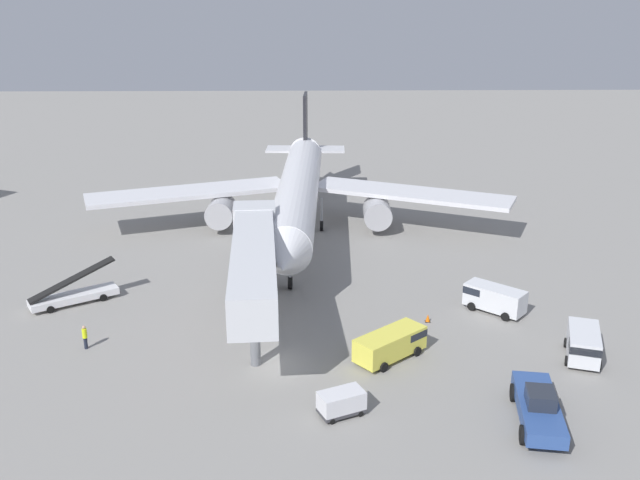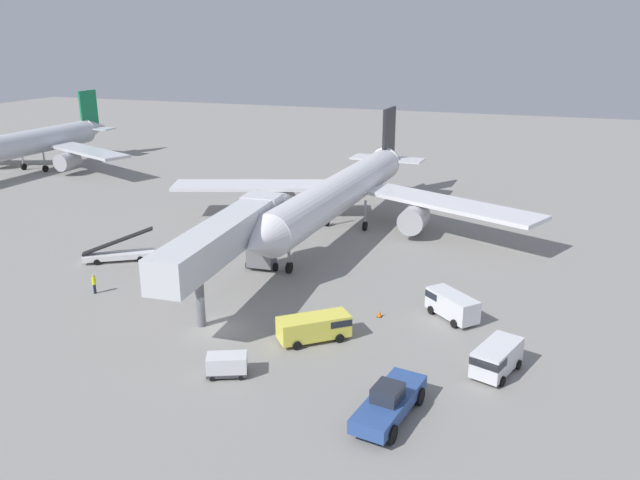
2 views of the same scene
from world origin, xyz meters
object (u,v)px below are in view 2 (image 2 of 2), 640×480
Objects in this scene: service_van_rear_right at (451,304)px; service_van_far_center at (316,326)px; airplane_at_gate at (345,191)px; airplane_background at (29,144)px; baggage_cart_near_right at (227,364)px; service_van_far_right at (496,358)px; ground_crew_worker_foreground at (94,283)px; pushback_tug at (389,402)px; belt_loader_truck at (119,253)px; safety_cone_alpha at (380,313)px; jet_bridge at (230,237)px.

service_van_rear_right reaches higher than service_van_far_center.
service_van_rear_right is at bearing -52.62° from airplane_at_gate.
baggage_cart_near_right is at bearing -37.92° from airplane_background.
baggage_cart_near_right is at bearing -159.26° from service_van_far_right.
ground_crew_worker_foreground is at bearing -41.83° from airplane_background.
service_van_far_right is 1.59× the size of baggage_cart_near_right.
pushback_tug is 1.04× the size of belt_loader_truck.
pushback_tug is 88.33m from airplane_background.
service_van_rear_right is 11.52m from service_van_far_center.
safety_cone_alpha is at bearing -65.53° from airplane_at_gate.
service_van_rear_right is (18.55, 2.18, -4.34)m from jet_bridge.
safety_cone_alpha is (24.93, 3.80, -0.64)m from ground_crew_worker_foreground.
service_van_far_right is at bearing -3.70° from ground_crew_worker_foreground.
pushback_tug is 15.39m from service_van_rear_right.
airplane_at_gate reaches higher than service_van_far_right.
belt_loader_truck is 1.44× the size of service_van_rear_right.
ground_crew_worker_foreground is at bearing 153.97° from baggage_cart_near_right.
service_van_rear_right is at bearing 39.49° from service_van_far_center.
airplane_background is at bearing 166.92° from airplane_at_gate.
service_van_rear_right reaches higher than safety_cone_alpha.
baggage_cart_near_right is (20.90, -16.44, 0.07)m from belt_loader_truck.
airplane_background is at bearing 142.22° from belt_loader_truck.
jet_bridge is 4.38× the size of service_van_rear_right.
service_van_far_center is 6.57m from safety_cone_alpha.
service_van_far_center is 21.53m from ground_crew_worker_foreground.
jet_bridge reaches higher than safety_cone_alpha.
baggage_cart_near_right is 1.70× the size of ground_crew_worker_foreground.
service_van_rear_right is 7.60× the size of safety_cone_alpha.
service_van_rear_right is 30.87m from ground_crew_worker_foreground.
pushback_tug reaches higher than service_van_far_center.
pushback_tug is at bearing -94.92° from service_van_rear_right.
airplane_at_gate is 74.08× the size of safety_cone_alpha.
jet_bridge is 3.05× the size of belt_loader_truck.
service_van_rear_right is 1.56× the size of baggage_cart_near_right.
pushback_tug reaches higher than safety_cone_alpha.
pushback_tug is 1.47× the size of service_van_far_right.
jet_bridge is at bearing -97.88° from airplane_at_gate.
airplane_at_gate reaches higher than belt_loader_truck.
belt_loader_truck is (-15.05, 4.39, -4.75)m from jet_bridge.
service_van_far_right is at bearing -61.90° from service_van_rear_right.
baggage_cart_near_right is at bearing -26.03° from ground_crew_worker_foreground.
service_van_far_center is at bearing -76.61° from airplane_at_gate.
service_van_far_center is 1.78× the size of baggage_cart_near_right.
airplane_at_gate reaches higher than ground_crew_worker_foreground.
service_van_rear_right is (15.45, -20.22, -3.47)m from airplane_at_gate.
pushback_tug is 30.62m from ground_crew_worker_foreground.
airplane_at_gate is 34.77m from baggage_cart_near_right.
service_van_far_right is (19.63, -28.06, -3.49)m from airplane_at_gate.
service_van_far_right is at bearing 53.71° from pushback_tug.
pushback_tug is at bearing -28.53° from belt_loader_truck.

